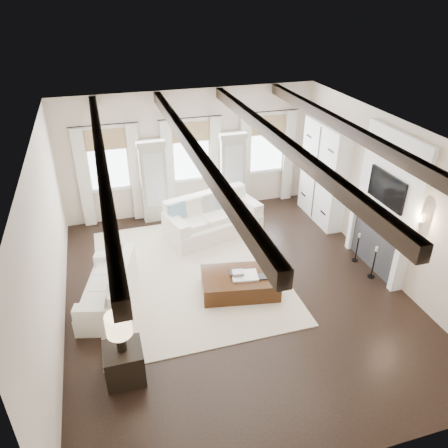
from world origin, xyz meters
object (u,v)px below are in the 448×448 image
object	(u,v)px
sofa_left	(111,289)
side_table_front	(124,363)
ottoman	(240,283)
sofa_back	(212,219)
side_table_back	(153,206)

from	to	relation	value
sofa_left	side_table_front	size ratio (longest dim) A/B	3.47
side_table_front	ottoman	bearing A→B (deg)	32.71
sofa_back	sofa_left	size ratio (longest dim) A/B	1.21
sofa_left	side_table_front	bearing A→B (deg)	-87.79
side_table_back	sofa_back	bearing A→B (deg)	-45.99
sofa_left	ottoman	xyz separation A→B (m)	(2.46, -0.36, -0.13)
sofa_left	ottoman	world-z (taller)	sofa_left
side_table_front	side_table_back	size ratio (longest dim) A/B	0.99
side_table_front	sofa_left	bearing A→B (deg)	92.21
sofa_back	side_table_back	distance (m)	1.81
sofa_back	side_table_back	xyz separation A→B (m)	(-1.26, 1.30, -0.10)
sofa_back	sofa_left	distance (m)	3.25
sofa_back	side_table_back	world-z (taller)	sofa_back
sofa_back	ottoman	world-z (taller)	sofa_back
ottoman	side_table_front	bearing A→B (deg)	-137.29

